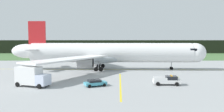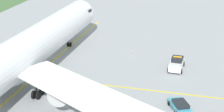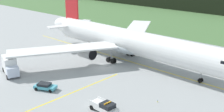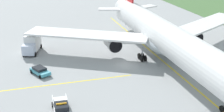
% 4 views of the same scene
% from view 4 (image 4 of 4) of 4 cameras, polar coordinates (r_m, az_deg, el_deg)
% --- Properties ---
extents(ground, '(320.00, 320.00, 0.00)m').
position_cam_4_polar(ground, '(60.63, 2.30, -1.51)').
color(ground, '#949798').
extents(taxiway_centerline_main, '(75.18, 2.68, 0.01)m').
position_cam_4_polar(taxiway_centerline_main, '(61.48, 9.69, -1.47)').
color(taxiway_centerline_main, yellow).
rests_on(taxiway_centerline_main, ground).
extents(taxiway_centerline_spur, '(1.11, 25.50, 0.01)m').
position_cam_4_polar(taxiway_centerline_spur, '(53.60, -9.60, -4.93)').
color(taxiway_centerline_spur, yellow).
rests_on(taxiway_centerline_spur, ground).
extents(airliner, '(57.61, 50.63, 14.33)m').
position_cam_4_polar(airliner, '(60.38, 9.70, 3.03)').
color(airliner, white).
rests_on(airliner, ground).
extents(ops_pickup_truck, '(5.37, 2.60, 1.94)m').
position_cam_4_polar(ops_pickup_truck, '(44.93, -9.01, -8.98)').
color(ops_pickup_truck, silver).
rests_on(ops_pickup_truck, ground).
extents(catering_truck, '(7.02, 4.53, 3.93)m').
position_cam_4_polar(catering_truck, '(68.36, -14.00, 2.25)').
color(catering_truck, silver).
rests_on(catering_truck, ground).
extents(staff_car, '(4.59, 3.42, 1.30)m').
position_cam_4_polar(staff_car, '(57.54, -12.66, -2.54)').
color(staff_car, '#449FB6').
rests_on(staff_car, ground).
extents(taxiway_edge_light_west, '(0.12, 0.12, 0.38)m').
position_cam_4_polar(taxiway_edge_light_west, '(82.80, -7.88, 4.66)').
color(taxiway_edge_light_west, yellow).
rests_on(taxiway_edge_light_west, ground).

